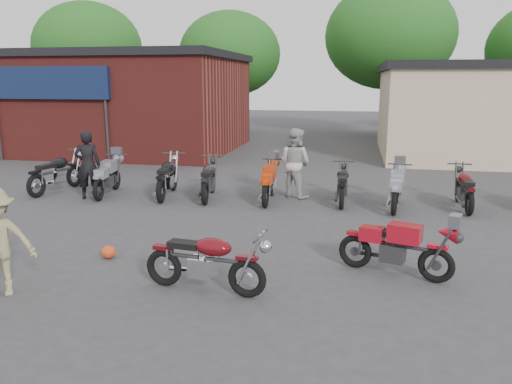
% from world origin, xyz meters
% --- Properties ---
extents(ground, '(90.00, 90.00, 0.00)m').
position_xyz_m(ground, '(0.00, 0.00, 0.00)').
color(ground, '#373639').
extents(brick_building, '(12.00, 8.00, 4.00)m').
position_xyz_m(brick_building, '(-9.00, 14.00, 2.00)').
color(brick_building, maroon).
rests_on(brick_building, ground).
extents(stucco_building, '(10.00, 8.00, 3.50)m').
position_xyz_m(stucco_building, '(8.50, 15.00, 1.75)').
color(stucco_building, tan).
rests_on(stucco_building, ground).
extents(tree_0, '(6.56, 6.56, 8.20)m').
position_xyz_m(tree_0, '(-14.00, 22.00, 4.10)').
color(tree_0, '#144D15').
rests_on(tree_0, ground).
extents(tree_1, '(5.92, 5.92, 7.40)m').
position_xyz_m(tree_1, '(-5.00, 22.00, 3.70)').
color(tree_1, '#144D15').
rests_on(tree_1, ground).
extents(tree_2, '(7.04, 7.04, 8.80)m').
position_xyz_m(tree_2, '(4.00, 22.00, 4.40)').
color(tree_2, '#144D15').
rests_on(tree_2, ground).
extents(vintage_motorcycle, '(1.93, 0.85, 1.08)m').
position_xyz_m(vintage_motorcycle, '(0.30, -0.58, 0.54)').
color(vintage_motorcycle, '#5B0B12').
rests_on(vintage_motorcycle, ground).
extents(sportbike, '(1.90, 1.15, 1.05)m').
position_xyz_m(sportbike, '(3.11, 0.64, 0.52)').
color(sportbike, red).
rests_on(sportbike, ground).
extents(helmet, '(0.26, 0.26, 0.24)m').
position_xyz_m(helmet, '(-1.84, 0.47, 0.12)').
color(helmet, '#CF4116').
rests_on(helmet, ground).
extents(person_dark, '(0.78, 0.65, 1.82)m').
position_xyz_m(person_dark, '(-4.53, 4.62, 0.91)').
color(person_dark, black).
rests_on(person_dark, ground).
extents(person_light, '(1.13, 1.04, 1.86)m').
position_xyz_m(person_light, '(0.83, 5.87, 0.93)').
color(person_light, '#B2B1AD').
rests_on(person_light, ground).
extents(row_bike_0, '(1.01, 2.16, 1.21)m').
position_xyz_m(row_bike_0, '(-5.84, 5.21, 0.60)').
color(row_bike_0, black).
rests_on(row_bike_0, ground).
extents(row_bike_1, '(0.91, 2.00, 1.12)m').
position_xyz_m(row_bike_1, '(-4.25, 5.13, 0.56)').
color(row_bike_1, gray).
rests_on(row_bike_1, ground).
extents(row_bike_2, '(0.96, 2.12, 1.19)m').
position_xyz_m(row_bike_2, '(-2.57, 5.27, 0.59)').
color(row_bike_2, black).
rests_on(row_bike_2, ground).
extents(row_bike_3, '(0.94, 2.05, 1.15)m').
position_xyz_m(row_bike_3, '(-1.40, 5.27, 0.57)').
color(row_bike_3, black).
rests_on(row_bike_3, ground).
extents(row_bike_4, '(0.71, 1.93, 1.11)m').
position_xyz_m(row_bike_4, '(0.23, 5.26, 0.55)').
color(row_bike_4, red).
rests_on(row_bike_4, ground).
extents(row_bike_5, '(0.63, 1.86, 1.08)m').
position_xyz_m(row_bike_5, '(2.11, 5.45, 0.54)').
color(row_bike_5, black).
rests_on(row_bike_5, ground).
extents(row_bike_6, '(0.87, 1.95, 1.10)m').
position_xyz_m(row_bike_6, '(3.43, 5.13, 0.55)').
color(row_bike_6, '#9899A6').
rests_on(row_bike_6, ground).
extents(row_bike_7, '(0.65, 1.90, 1.10)m').
position_xyz_m(row_bike_7, '(5.06, 5.45, 0.55)').
color(row_bike_7, '#570A10').
rests_on(row_bike_7, ground).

